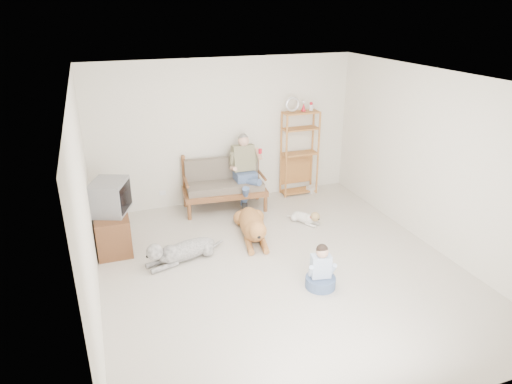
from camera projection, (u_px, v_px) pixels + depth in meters
name	position (u px, v px, depth m)	size (l,w,h in m)	color
floor	(281.00, 269.00, 6.61)	(5.50, 5.50, 0.00)	beige
ceiling	(286.00, 79.00, 5.58)	(5.50, 5.50, 0.00)	white
wall_back	(225.00, 132.00, 8.49)	(5.00, 5.00, 0.00)	beige
wall_front	(415.00, 297.00, 3.70)	(5.00, 5.00, 0.00)	beige
wall_left	(86.00, 208.00, 5.31)	(5.50, 5.50, 0.00)	beige
wall_right	(436.00, 162.00, 6.88)	(5.50, 5.50, 0.00)	beige
loveseat	(223.00, 183.00, 8.43)	(1.56, 0.83, 0.95)	brown
man	(246.00, 177.00, 8.32)	(0.53, 0.75, 1.22)	#4E618F
etagere	(300.00, 152.00, 8.95)	(0.74, 0.32, 1.96)	#B77C39
book_stack	(312.00, 189.00, 9.29)	(0.21, 0.15, 0.13)	white
tv_stand	(113.00, 231.00, 7.08)	(0.51, 0.91, 0.60)	brown
crt_tv	(110.00, 197.00, 6.91)	(0.67, 0.74, 0.50)	slate
wall_outlet	(163.00, 193.00, 8.48)	(0.12, 0.02, 0.08)	silver
golden_retriever	(253.00, 226.00, 7.45)	(0.60, 1.61, 0.49)	#AD763C
shaggy_dog	(180.00, 251.00, 6.76)	(1.31, 0.57, 0.40)	silver
terrier	(307.00, 218.00, 7.95)	(0.42, 0.62, 0.26)	beige
child	(321.00, 272.00, 6.11)	(0.41, 0.41, 0.65)	#4E618F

